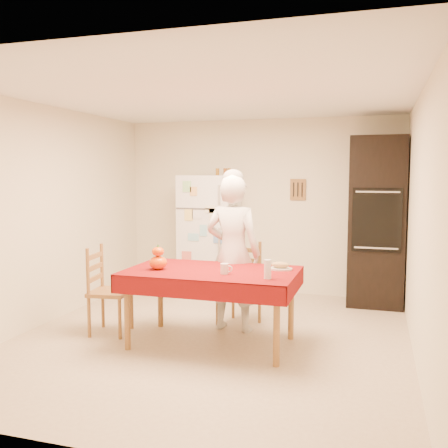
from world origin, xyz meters
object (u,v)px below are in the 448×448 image
at_px(refrigerator, 210,235).
at_px(wine_glass, 268,269).
at_px(oven_cabinet, 377,222).
at_px(chair_left, 105,287).
at_px(seated_woman, 233,253).
at_px(coffee_mug, 225,269).
at_px(dining_table, 212,277).
at_px(pumpkin_lower, 158,263).
at_px(chair_far, 242,280).
at_px(bread_plate, 280,269).

relative_size(refrigerator, wine_glass, 9.66).
height_order(refrigerator, oven_cabinet, oven_cabinet).
height_order(chair_left, seated_woman, seated_woman).
height_order(coffee_mug, wine_glass, wine_glass).
bearing_deg(seated_woman, oven_cabinet, -128.78).
xyz_separation_m(dining_table, pumpkin_lower, (-0.53, -0.12, 0.14)).
bearing_deg(seated_woman, dining_table, 87.12).
height_order(chair_far, pumpkin_lower, chair_far).
bearing_deg(coffee_mug, seated_woman, 99.15).
bearing_deg(dining_table, seated_woman, 82.26).
bearing_deg(refrigerator, wine_glass, -59.75).
bearing_deg(oven_cabinet, dining_table, -126.81).
bearing_deg(refrigerator, dining_table, -70.81).
distance_m(seated_woman, bread_plate, 0.66).
relative_size(chair_far, coffee_mug, 9.50).
relative_size(chair_left, wine_glass, 5.40).
height_order(refrigerator, dining_table, refrigerator).
xyz_separation_m(coffee_mug, wine_glass, (0.44, -0.10, 0.04)).
bearing_deg(dining_table, wine_glass, -21.24).
xyz_separation_m(dining_table, chair_far, (0.10, 0.80, -0.18)).
height_order(dining_table, chair_far, chair_far).
relative_size(dining_table, coffee_mug, 17.00).
height_order(refrigerator, seated_woman, seated_woman).
xyz_separation_m(refrigerator, dining_table, (0.71, -2.05, -0.16)).
bearing_deg(refrigerator, chair_far, -57.09).
xyz_separation_m(dining_table, bread_plate, (0.65, 0.22, 0.08)).
distance_m(oven_cabinet, wine_glass, 2.53).
height_order(dining_table, bread_plate, bread_plate).
xyz_separation_m(refrigerator, coffee_mug, (0.89, -2.19, -0.04)).
bearing_deg(oven_cabinet, pumpkin_lower, -133.37).
xyz_separation_m(chair_far, wine_glass, (0.53, -1.04, 0.34)).
bearing_deg(bread_plate, wine_glass, -93.98).
height_order(chair_far, wine_glass, chair_far).
bearing_deg(chair_left, coffee_mug, -103.80).
bearing_deg(dining_table, bread_plate, 18.44).
bearing_deg(coffee_mug, bread_plate, 37.39).
xyz_separation_m(coffee_mug, bread_plate, (0.48, 0.36, -0.04)).
relative_size(dining_table, bread_plate, 7.08).
height_order(oven_cabinet, wine_glass, oven_cabinet).
bearing_deg(chair_far, dining_table, -81.26).
height_order(refrigerator, pumpkin_lower, refrigerator).
height_order(pumpkin_lower, bread_plate, pumpkin_lower).
bearing_deg(chair_far, refrigerator, 138.61).
xyz_separation_m(refrigerator, pumpkin_lower, (0.19, -2.17, -0.02)).
height_order(chair_left, wine_glass, chair_left).
relative_size(refrigerator, chair_left, 1.79).
relative_size(refrigerator, oven_cabinet, 0.77).
relative_size(oven_cabinet, pumpkin_lower, 12.19).
xyz_separation_m(oven_cabinet, wine_glass, (-0.94, -2.34, -0.25)).
bearing_deg(coffee_mug, dining_table, 141.11).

